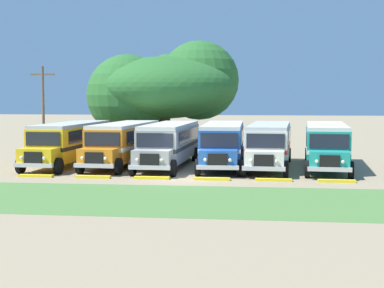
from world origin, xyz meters
name	(u,v)px	position (x,y,z in m)	size (l,w,h in m)	color
ground_plane	(183,178)	(0.00, 0.00, 0.00)	(220.00, 220.00, 0.00)	#937F60
foreground_grass_strip	(163,199)	(0.00, -6.71, 0.00)	(80.00, 8.04, 0.01)	#4C7538
parked_bus_slot_0	(70,141)	(-8.49, 5.75, 1.58)	(3.17, 10.91, 2.82)	yellow
parked_bus_slot_1	(124,142)	(-4.83, 5.97, 1.58)	(3.30, 10.93, 2.82)	orange
parked_bus_slot_2	(169,143)	(-1.67, 5.51, 1.58)	(3.01, 10.88, 2.82)	#9E9993
parked_bus_slot_3	(223,142)	(1.85, 5.99, 1.58)	(2.83, 10.86, 2.82)	#23519E
parked_bus_slot_4	(269,143)	(4.88, 5.77, 1.58)	(3.26, 10.92, 2.82)	silver
parked_bus_slot_5	(326,144)	(8.53, 5.88, 1.58)	(3.35, 10.94, 2.82)	teal
curb_wheelstop_0	(36,176)	(-8.43, -0.53, 0.07)	(2.00, 0.36, 0.15)	yellow
curb_wheelstop_1	(93,177)	(-5.06, -0.53, 0.07)	(2.00, 0.36, 0.15)	yellow
curb_wheelstop_2	(152,178)	(-1.69, -0.53, 0.07)	(2.00, 0.36, 0.15)	yellow
curb_wheelstop_3	(212,179)	(1.69, -0.53, 0.07)	(2.00, 0.36, 0.15)	yellow
curb_wheelstop_4	(274,180)	(5.06, -0.53, 0.07)	(2.00, 0.36, 0.15)	yellow
curb_wheelstop_5	(337,181)	(8.43, -0.53, 0.07)	(2.00, 0.36, 0.15)	yellow
broad_shade_tree	(164,87)	(-3.77, 16.15, 5.36)	(12.41, 10.98, 9.31)	brown
utility_pole	(43,109)	(-11.62, 9.04, 3.65)	(1.80, 0.20, 6.81)	brown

